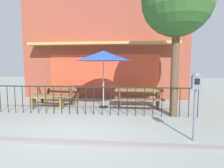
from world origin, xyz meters
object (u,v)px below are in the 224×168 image
Objects in this scene: patio_bench at (47,100)px; patio_umbrella at (103,56)px; picnic_table_right at (139,93)px; street_tree at (177,2)px; parking_meter_near at (196,88)px; picnic_table_left at (59,90)px.

patio_umbrella is at bearing 10.65° from patio_bench.
street_tree reaches higher than picnic_table_right.
parking_meter_near is at bearing -70.15° from picnic_table_right.
picnic_table_left is 0.41× the size of street_tree.
patio_umbrella is (2.03, -0.60, 1.42)m from picnic_table_left.
parking_meter_near is at bearing -29.60° from patio_bench.
patio_umbrella is 0.46× the size of street_tree.
picnic_table_right is 0.81× the size of patio_umbrella.
patio_bench is at bearing 150.40° from parking_meter_near.
picnic_table_right reaches higher than patio_bench.
patio_umbrella is 1.45× the size of parking_meter_near.
patio_umbrella reaches higher than picnic_table_left.
picnic_table_left is 1.04m from patio_bench.
picnic_table_left is 1.28× the size of parking_meter_near.
picnic_table_right is 3.55m from patio_bench.
patio_umbrella is at bearing 158.59° from street_tree.
picnic_table_right is at bearing -8.73° from picnic_table_left.
patio_umbrella is 4.02m from parking_meter_near.
picnic_table_left is at bearing 141.34° from parking_meter_near.
picnic_table_left is 5.68m from street_tree.
parking_meter_near is at bearing -38.66° from picnic_table_left.
patio_umbrella is 3.13m from street_tree.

